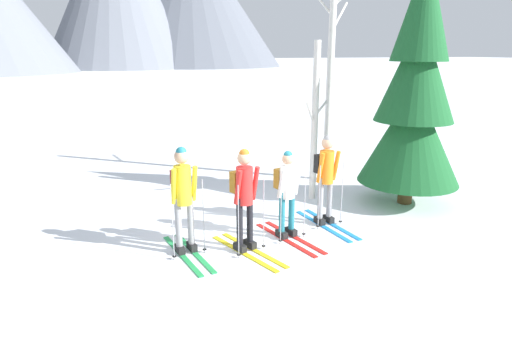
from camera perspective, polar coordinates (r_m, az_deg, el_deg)
The scene contains 8 objects.
ground_plane at distance 7.97m, azimuth -0.19°, elevation -8.28°, with size 400.00×400.00×0.00m, color white.
skier_in_yellow at distance 7.34m, azimuth -9.48°, elevation -1.88°, with size 0.62×1.74×1.85m.
skier_in_red at distance 7.34m, azimuth -1.55°, elevation -1.98°, with size 0.89×1.75×1.79m.
skier_in_white at distance 7.92m, azimuth 4.03°, elevation -1.46°, with size 0.73×1.77×1.63m.
skier_in_orange at distance 8.60m, azimuth 9.07°, elevation 0.58°, with size 0.60×1.80×1.80m.
pine_tree_near at distance 10.05m, azimuth 19.98°, elevation 10.16°, with size 2.18×2.18×5.27m.
birch_tree_tall at distance 9.95m, azimuth 7.64°, elevation 7.30°, with size 0.87×0.71×3.55m.
birch_tree_slender at distance 11.49m, azimuth 9.61°, elevation 13.24°, with size 1.16×0.66×5.30m.
Camera 1 is at (-2.36, -6.85, 3.32)m, focal length 30.75 mm.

